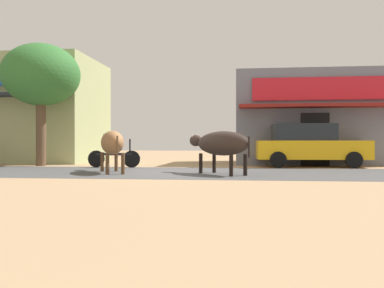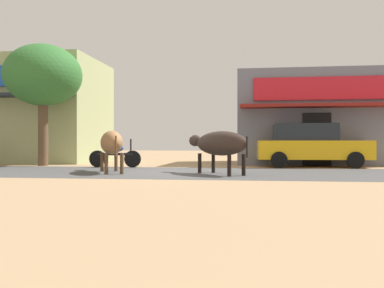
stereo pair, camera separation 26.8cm
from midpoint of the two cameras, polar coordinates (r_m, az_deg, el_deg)
The scene contains 9 objects.
ground at distance 13.55m, azimuth -3.65°, elevation -3.72°, with size 80.00×80.00×0.00m, color tan.
asphalt_road at distance 13.55m, azimuth -3.65°, elevation -3.71°, with size 72.00×5.38×0.00m, color #4A4A4B.
storefront_left_cafe at distance 22.96m, azimuth -21.63°, elevation 3.98°, with size 7.34×5.87×4.91m.
storefront_right_club at distance 20.34m, azimuth 14.69°, elevation 3.09°, with size 6.47×5.87×3.92m.
roadside_tree at distance 18.60m, azimuth -19.53°, elevation 8.42°, with size 3.07×3.07×4.86m.
parked_hatchback_car at distance 17.24m, azimuth 14.56°, elevation -0.10°, with size 4.20×2.12×1.64m.
parked_motorcycle at distance 16.58m, azimuth -10.54°, elevation -1.39°, with size 1.99×0.24×1.06m.
cow_near_brown at distance 13.57m, azimuth -11.00°, elevation 0.13°, with size 1.56×2.69×1.28m.
cow_far_dark at distance 12.63m, azimuth 3.18°, elevation 0.04°, with size 2.17×2.45×1.25m.
Camera 1 is at (2.35, -13.31, 0.90)m, focal length 40.81 mm.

